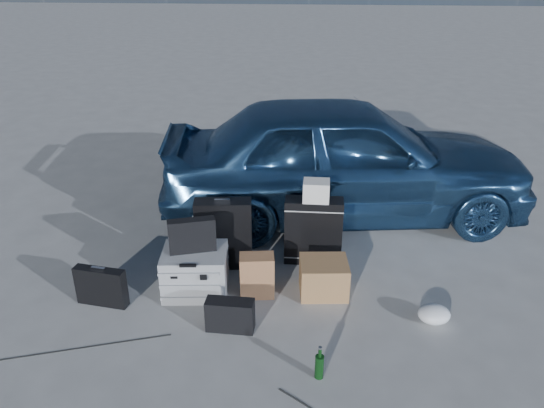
# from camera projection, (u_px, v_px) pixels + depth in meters

# --- Properties ---
(ground) EXTENTS (60.00, 60.00, 0.00)m
(ground) POSITION_uv_depth(u_px,v_px,m) (256.00, 321.00, 4.40)
(ground) COLOR #9F9E9A
(ground) RESTS_ON ground
(car) EXTENTS (4.25, 2.17, 1.39)m
(car) POSITION_uv_depth(u_px,v_px,m) (345.00, 158.00, 5.94)
(car) COLOR #305B89
(car) RESTS_ON ground
(pelican_case) EXTENTS (0.60, 0.51, 0.41)m
(pelican_case) POSITION_uv_depth(u_px,v_px,m) (195.00, 271.00, 4.71)
(pelican_case) COLOR gray
(pelican_case) RESTS_ON ground
(laptop_bag) EXTENTS (0.42, 0.22, 0.31)m
(laptop_bag) POSITION_uv_depth(u_px,v_px,m) (192.00, 235.00, 4.57)
(laptop_bag) COLOR black
(laptop_bag) RESTS_ON pelican_case
(briefcase) EXTENTS (0.46, 0.17, 0.35)m
(briefcase) POSITION_uv_depth(u_px,v_px,m) (101.00, 287.00, 4.55)
(briefcase) COLOR black
(briefcase) RESTS_ON ground
(suitcase_left) EXTENTS (0.55, 0.25, 0.69)m
(suitcase_left) POSITION_uv_depth(u_px,v_px,m) (224.00, 234.00, 5.04)
(suitcase_left) COLOR black
(suitcase_left) RESTS_ON ground
(suitcase_right) EXTENTS (0.55, 0.20, 0.66)m
(suitcase_right) POSITION_uv_depth(u_px,v_px,m) (313.00, 231.00, 5.13)
(suitcase_right) COLOR black
(suitcase_right) RESTS_ON ground
(white_carton) EXTENTS (0.25, 0.20, 0.19)m
(white_carton) POSITION_uv_depth(u_px,v_px,m) (316.00, 191.00, 4.94)
(white_carton) COLOR silver
(white_carton) RESTS_ON suitcase_right
(duffel_bag) EXTENTS (0.62, 0.27, 0.31)m
(duffel_bag) POSITION_uv_depth(u_px,v_px,m) (217.00, 239.00, 5.36)
(duffel_bag) COLOR black
(duffel_bag) RESTS_ON ground
(flat_box_white) EXTENTS (0.53, 0.47, 0.08)m
(flat_box_white) POSITION_uv_depth(u_px,v_px,m) (217.00, 221.00, 5.29)
(flat_box_white) COLOR silver
(flat_box_white) RESTS_ON duffel_bag
(flat_box_black) EXTENTS (0.29, 0.24, 0.05)m
(flat_box_black) POSITION_uv_depth(u_px,v_px,m) (215.00, 215.00, 5.27)
(flat_box_black) COLOR black
(flat_box_black) RESTS_ON flat_box_white
(kraft_bag) EXTENTS (0.32, 0.22, 0.40)m
(kraft_bag) POSITION_uv_depth(u_px,v_px,m) (257.00, 276.00, 4.66)
(kraft_bag) COLOR #8F623E
(kraft_bag) RESTS_ON ground
(cardboard_box) EXTENTS (0.45, 0.40, 0.31)m
(cardboard_box) POSITION_uv_depth(u_px,v_px,m) (324.00, 277.00, 4.71)
(cardboard_box) COLOR #935E40
(cardboard_box) RESTS_ON ground
(plastic_bag) EXTENTS (0.30, 0.27, 0.15)m
(plastic_bag) POSITION_uv_depth(u_px,v_px,m) (434.00, 314.00, 4.36)
(plastic_bag) COLOR silver
(plastic_bag) RESTS_ON ground
(messenger_bag) EXTENTS (0.39, 0.16, 0.27)m
(messenger_bag) POSITION_uv_depth(u_px,v_px,m) (230.00, 315.00, 4.25)
(messenger_bag) COLOR black
(messenger_bag) RESTS_ON ground
(green_bottle) EXTENTS (0.07, 0.07, 0.26)m
(green_bottle) POSITION_uv_depth(u_px,v_px,m) (319.00, 363.00, 3.77)
(green_bottle) COLOR black
(green_bottle) RESTS_ON ground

